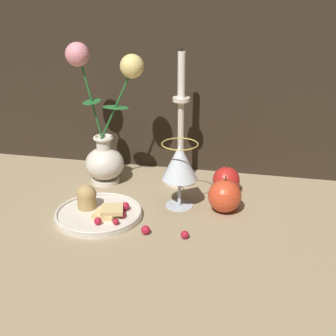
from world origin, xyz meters
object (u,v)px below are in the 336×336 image
object	(u,v)px
vase	(104,136)
wine_glass	(180,164)
plate_with_pastries	(97,210)
apple_near_glass	(225,196)
candlestick	(181,136)
apple_beside_vase	(226,180)

from	to	relation	value
vase	wine_glass	world-z (taller)	vase
plate_with_pastries	vase	bearing A→B (deg)	102.68
vase	apple_near_glass	bearing A→B (deg)	-16.83
wine_glass	candlestick	distance (m)	0.14
plate_with_pastries	apple_beside_vase	world-z (taller)	apple_beside_vase
vase	wine_glass	distance (m)	0.24
plate_with_pastries	wine_glass	bearing A→B (deg)	27.34
plate_with_pastries	apple_near_glass	xyz separation A→B (m)	(0.29, 0.09, 0.02)
vase	plate_with_pastries	distance (m)	0.22
wine_glass	apple_near_glass	world-z (taller)	wine_glass
vase	apple_beside_vase	xyz separation A→B (m)	(0.32, 0.00, -0.10)
wine_glass	vase	bearing A→B (deg)	156.59
candlestick	plate_with_pastries	bearing A→B (deg)	-123.95
plate_with_pastries	wine_glass	world-z (taller)	wine_glass
wine_glass	apple_beside_vase	bearing A→B (deg)	43.66
vase	wine_glass	xyz separation A→B (m)	(0.22, -0.09, -0.02)
candlestick	apple_near_glass	xyz separation A→B (m)	(0.13, -0.14, -0.09)
vase	apple_beside_vase	distance (m)	0.34
plate_with_pastries	apple_near_glass	bearing A→B (deg)	16.86
wine_glass	apple_near_glass	size ratio (longest dim) A/B	1.77
apple_beside_vase	vase	bearing A→B (deg)	-179.32
vase	apple_near_glass	world-z (taller)	vase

